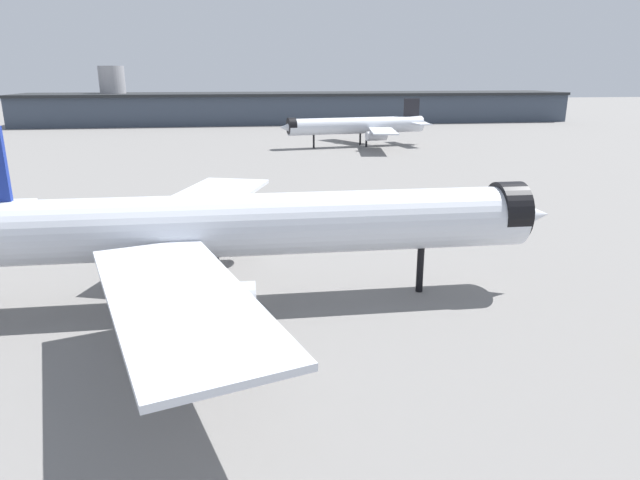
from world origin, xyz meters
TOP-DOWN VIEW (x-y plane):
  - ground at (0.00, 0.00)m, footprint 900.00×900.00m
  - airliner_near_gate at (1.00, -1.95)m, footprint 63.16×57.88m
  - airliner_far_taxiway at (37.33, 116.02)m, footprint 49.32×44.49m
  - terminal_building at (27.39, 206.32)m, footprint 245.75×35.44m

SIDE VIEW (x-z plane):
  - ground at x=0.00m, z-range 0.00..0.00m
  - airliner_far_taxiway at x=37.33m, z-range -0.84..13.38m
  - terminal_building at x=27.39m, z-range -5.52..19.31m
  - airliner_near_gate at x=1.00m, z-range -1.03..16.30m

